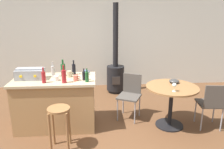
{
  "coord_description": "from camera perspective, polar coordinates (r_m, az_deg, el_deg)",
  "views": [
    {
      "loc": [
        -0.23,
        -3.22,
        2.03
      ],
      "look_at": [
        0.04,
        0.41,
        0.97
      ],
      "focal_mm": 35.31,
      "sensor_mm": 36.0,
      "label": 1
    }
  ],
  "objects": [
    {
      "name": "ground_plane",
      "position": [
        3.81,
        -0.1,
        -15.97
      ],
      "size": [
        8.8,
        8.8,
        0.0
      ],
      "primitive_type": "plane",
      "color": "brown"
    },
    {
      "name": "back_wall",
      "position": [
        6.0,
        -2.02,
        9.71
      ],
      "size": [
        8.0,
        0.1,
        2.7
      ],
      "primitive_type": "cube",
      "color": "beige",
      "rests_on": "ground_plane"
    },
    {
      "name": "kitchen_island",
      "position": [
        4.09,
        -14.27,
        -7.02
      ],
      "size": [
        1.41,
        0.78,
        0.9
      ],
      "color": "#A37A4C",
      "rests_on": "ground_plane"
    },
    {
      "name": "wooden_stool",
      "position": [
        3.39,
        -13.48,
        -11.26
      ],
      "size": [
        0.33,
        0.33,
        0.68
      ],
      "color": "olive",
      "rests_on": "ground_plane"
    },
    {
      "name": "dining_table",
      "position": [
        4.04,
        15.13,
        -5.43
      ],
      "size": [
        0.91,
        0.91,
        0.76
      ],
      "color": "black",
      "rests_on": "ground_plane"
    },
    {
      "name": "folding_chair_near",
      "position": [
        4.22,
        24.34,
        -6.62
      ],
      "size": [
        0.44,
        0.44,
        0.85
      ],
      "color": "#47423D",
      "rests_on": "ground_plane"
    },
    {
      "name": "folding_chair_far",
      "position": [
        4.27,
        4.72,
        -4.79
      ],
      "size": [
        0.53,
        0.53,
        0.85
      ],
      "color": "#47423D",
      "rests_on": "ground_plane"
    },
    {
      "name": "wood_stove",
      "position": [
        5.58,
        0.89,
        0.66
      ],
      "size": [
        0.44,
        0.45,
        2.21
      ],
      "color": "black",
      "rests_on": "ground_plane"
    },
    {
      "name": "toolbox",
      "position": [
        4.01,
        -20.46,
        0.19
      ],
      "size": [
        0.46,
        0.26,
        0.19
      ],
      "color": "gray",
      "rests_on": "kitchen_island"
    },
    {
      "name": "bottle_0",
      "position": [
        4.08,
        -9.86,
        1.41
      ],
      "size": [
        0.07,
        0.07,
        0.27
      ],
      "color": "black",
      "rests_on": "kitchen_island"
    },
    {
      "name": "bottle_1",
      "position": [
        4.04,
        -12.54,
        1.3
      ],
      "size": [
        0.08,
        0.08,
        0.3
      ],
      "color": "#194C23",
      "rests_on": "kitchen_island"
    },
    {
      "name": "bottle_2",
      "position": [
        4.01,
        -15.02,
        0.84
      ],
      "size": [
        0.06,
        0.06,
        0.27
      ],
      "color": "#B7B2AD",
      "rests_on": "kitchen_island"
    },
    {
      "name": "bottle_3",
      "position": [
        3.63,
        -12.35,
        -0.39
      ],
      "size": [
        0.07,
        0.07,
        0.3
      ],
      "color": "maroon",
      "rests_on": "kitchen_island"
    },
    {
      "name": "bottle_4",
      "position": [
        3.63,
        -6.51,
        -0.56
      ],
      "size": [
        0.06,
        0.06,
        0.23
      ],
      "color": "#194C23",
      "rests_on": "kitchen_island"
    },
    {
      "name": "bottle_5",
      "position": [
        3.73,
        -7.27,
        -0.29
      ],
      "size": [
        0.06,
        0.06,
        0.2
      ],
      "color": "black",
      "rests_on": "kitchen_island"
    },
    {
      "name": "bottle_6",
      "position": [
        3.72,
        -17.28,
        -0.6
      ],
      "size": [
        0.06,
        0.06,
        0.26
      ],
      "color": "maroon",
      "rests_on": "kitchen_island"
    },
    {
      "name": "cup_0",
      "position": [
        3.73,
        -9.32,
        -0.87
      ],
      "size": [
        0.12,
        0.08,
        0.09
      ],
      "color": "#DB6651",
      "rests_on": "kitchen_island"
    },
    {
      "name": "cup_1",
      "position": [
        4.06,
        -6.76,
        0.57
      ],
      "size": [
        0.12,
        0.08,
        0.08
      ],
      "color": "#4C7099",
      "rests_on": "kitchen_island"
    },
    {
      "name": "cup_2",
      "position": [
        3.95,
        -10.97,
        0.15
      ],
      "size": [
        0.12,
        0.09,
        0.11
      ],
      "color": "tan",
      "rests_on": "kitchen_island"
    },
    {
      "name": "cup_3",
      "position": [
        3.8,
        -14.22,
        -0.94
      ],
      "size": [
        0.12,
        0.08,
        0.08
      ],
      "color": "white",
      "rests_on": "kitchen_island"
    },
    {
      "name": "wine_glass",
      "position": [
        3.71,
        15.85,
        -2.71
      ],
      "size": [
        0.07,
        0.07,
        0.14
      ],
      "color": "silver",
      "rests_on": "dining_table"
    },
    {
      "name": "serving_bowl",
      "position": [
        4.16,
        15.79,
        -1.67
      ],
      "size": [
        0.18,
        0.18,
        0.07
      ],
      "primitive_type": "ellipsoid",
      "color": "#383838",
      "rests_on": "dining_table"
    }
  ]
}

